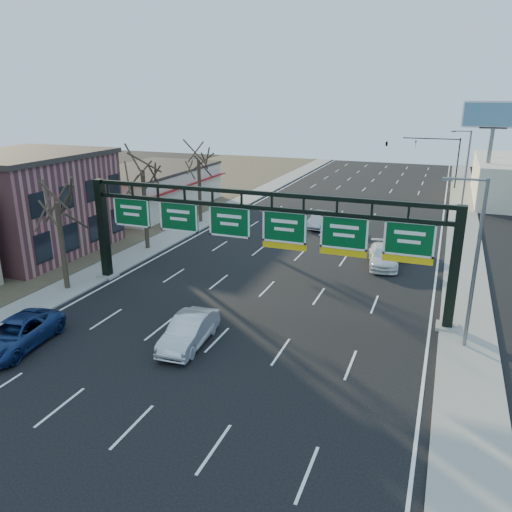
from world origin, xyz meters
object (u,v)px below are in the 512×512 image
at_px(car_silver_sedan, 189,331).
at_px(car_blue_suv, 16,334).
at_px(sign_gantry, 259,232).
at_px(car_white_wagon, 383,256).

bearing_deg(car_silver_sedan, car_blue_suv, -161.05).
distance_m(car_blue_suv, car_silver_sedan, 9.09).
bearing_deg(car_blue_suv, sign_gantry, 41.05).
distance_m(sign_gantry, car_white_wagon, 12.50).
xyz_separation_m(car_blue_suv, car_silver_sedan, (8.36, 3.57, 0.02)).
relative_size(car_blue_suv, car_silver_sedan, 1.15).
bearing_deg(sign_gantry, car_blue_suv, -132.37).
height_order(car_blue_suv, car_white_wagon, car_blue_suv).
bearing_deg(car_white_wagon, sign_gantry, -133.71).
distance_m(sign_gantry, car_blue_suv, 14.86).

